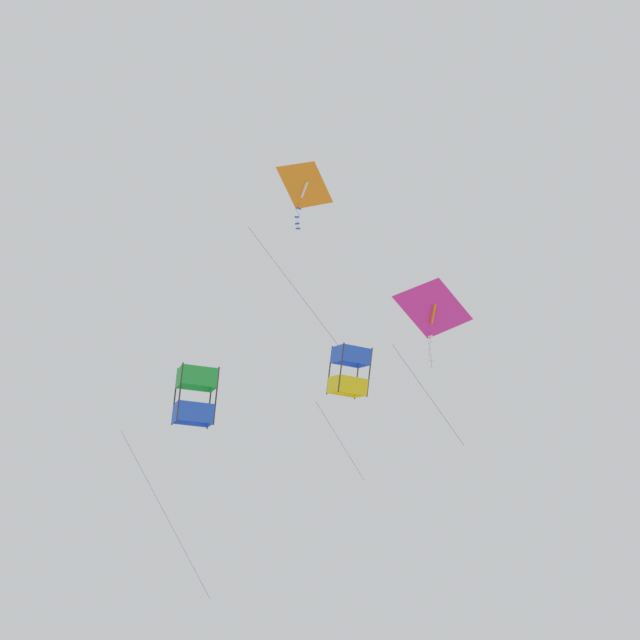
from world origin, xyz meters
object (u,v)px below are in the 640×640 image
at_px(kite_box_near_right, 349,371).
at_px(kite_delta_far_centre, 304,187).
at_px(kite_box_highest, 195,396).
at_px(kite_delta_mid_left, 432,309).

relative_size(kite_box_near_right, kite_delta_far_centre, 0.93).
distance_m(kite_box_highest, kite_delta_far_centre, 9.41).
distance_m(kite_box_near_right, kite_delta_far_centre, 11.55).
height_order(kite_box_highest, kite_delta_mid_left, kite_delta_mid_left).
bearing_deg(kite_box_highest, kite_box_near_right, 21.90).
xyz_separation_m(kite_box_highest, kite_delta_mid_left, (-6.74, -7.21, 1.68)).
bearing_deg(kite_box_near_right, kite_delta_mid_left, -95.25).
height_order(kite_delta_mid_left, kite_delta_far_centre, kite_delta_far_centre).
relative_size(kite_box_highest, kite_delta_mid_left, 1.54).
xyz_separation_m(kite_delta_mid_left, kite_box_near_right, (9.41, -0.30, 1.78)).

